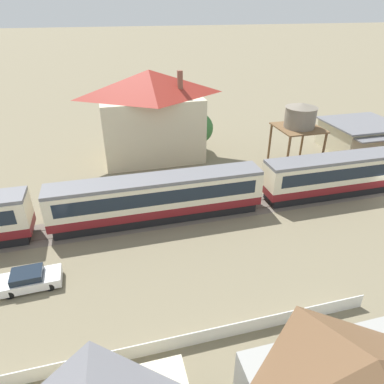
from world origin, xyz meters
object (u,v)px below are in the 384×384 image
object	(u,v)px
parked_car_white	(30,279)
yard_tree_2	(164,108)
station_building	(359,136)
station_house_red_roof	(151,114)
water_tower	(300,117)
passenger_train	(264,183)
yard_tree_1	(198,128)

from	to	relation	value
parked_car_white	yard_tree_2	xyz separation A→B (m)	(15.25, 29.55, 3.32)
station_building	station_house_red_roof	size ratio (longest dim) A/B	0.72
yard_tree_2	station_building	bearing A→B (deg)	-27.87
water_tower	passenger_train	bearing A→B (deg)	-135.22
station_building	parked_car_white	world-z (taller)	station_building
passenger_train	yard_tree_2	bearing A→B (deg)	103.36
yard_tree_2	station_house_red_roof	bearing A→B (deg)	-110.24
passenger_train	water_tower	xyz separation A→B (m)	(7.70, 7.65, 3.69)
station_building	parked_car_white	size ratio (longest dim) A/B	2.20
station_house_red_roof	yard_tree_1	distance (m)	6.04
water_tower	yard_tree_2	world-z (taller)	water_tower
parked_car_white	yard_tree_1	distance (m)	26.34
water_tower	yard_tree_2	xyz separation A→B (m)	(-13.22, 15.58, -2.10)
parked_car_white	yard_tree_2	bearing A→B (deg)	60.83
water_tower	yard_tree_2	bearing A→B (deg)	130.32
station_building	yard_tree_1	bearing A→B (deg)	173.17
water_tower	yard_tree_1	size ratio (longest dim) A/B	1.31
station_building	station_house_red_roof	xyz separation A→B (m)	(-27.54, 4.51, 3.73)
station_building	water_tower	distance (m)	12.25
station_house_red_roof	passenger_train	bearing A→B (deg)	-59.81
yard_tree_1	yard_tree_2	size ratio (longest dim) A/B	1.07
station_house_red_roof	yard_tree_1	world-z (taller)	station_house_red_roof
station_house_red_roof	parked_car_white	bearing A→B (deg)	-119.90
passenger_train	parked_car_white	size ratio (longest dim) A/B	19.07
water_tower	yard_tree_2	distance (m)	20.54
station_building	yard_tree_1	world-z (taller)	yard_tree_1
passenger_train	yard_tree_1	size ratio (longest dim) A/B	13.67
station_house_red_roof	yard_tree_2	size ratio (longest dim) A/B	2.37
station_house_red_roof	parked_car_white	world-z (taller)	station_house_red_roof
parked_car_white	station_building	bearing A→B (deg)	20.86
passenger_train	yard_tree_1	world-z (taller)	yard_tree_1
passenger_train	yard_tree_1	distance (m)	13.41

